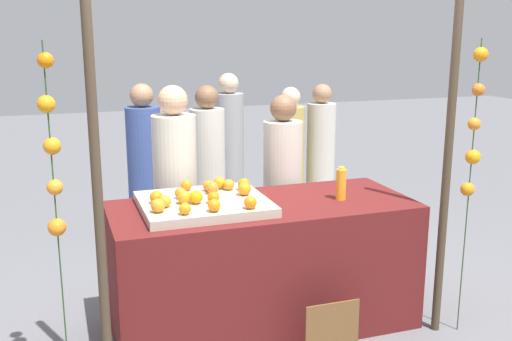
% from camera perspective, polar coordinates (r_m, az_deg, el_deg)
% --- Properties ---
extents(ground_plane, '(24.00, 24.00, 0.00)m').
position_cam_1_polar(ground_plane, '(4.39, 0.66, -14.41)').
color(ground_plane, slate).
extents(stall_counter, '(2.07, 0.86, 0.89)m').
position_cam_1_polar(stall_counter, '(4.20, 0.67, -9.03)').
color(stall_counter, '#5B1919').
rests_on(stall_counter, ground_plane).
extents(orange_tray, '(0.83, 0.73, 0.06)m').
position_cam_1_polar(orange_tray, '(3.96, -5.03, -3.21)').
color(orange_tray, '#B2AD99').
rests_on(orange_tray, stall_counter).
extents(orange_0, '(0.09, 0.09, 0.09)m').
position_cam_1_polar(orange_0, '(4.07, -4.18, -1.67)').
color(orange_0, orange).
rests_on(orange_0, orange_tray).
extents(orange_1, '(0.08, 0.08, 0.08)m').
position_cam_1_polar(orange_1, '(4.20, -3.53, -1.20)').
color(orange_1, orange).
rests_on(orange_1, orange_tray).
extents(orange_2, '(0.08, 0.08, 0.08)m').
position_cam_1_polar(orange_2, '(4.15, -1.16, -1.34)').
color(orange_2, orange).
rests_on(orange_2, orange_tray).
extents(orange_3, '(0.08, 0.08, 0.08)m').
position_cam_1_polar(orange_3, '(3.89, -9.53, -2.55)').
color(orange_3, orange).
rests_on(orange_3, orange_tray).
extents(orange_4, '(0.08, 0.08, 0.08)m').
position_cam_1_polar(orange_4, '(4.17, -6.71, -1.42)').
color(orange_4, orange).
rests_on(orange_4, orange_tray).
extents(orange_5, '(0.09, 0.09, 0.09)m').
position_cam_1_polar(orange_5, '(3.85, -5.79, -2.56)').
color(orange_5, orange).
rests_on(orange_5, orange_tray).
extents(orange_6, '(0.08, 0.08, 0.08)m').
position_cam_1_polar(orange_6, '(4.15, -4.59, -1.46)').
color(orange_6, orange).
rests_on(orange_6, orange_tray).
extents(orange_7, '(0.09, 0.09, 0.09)m').
position_cam_1_polar(orange_7, '(3.70, -9.38, -3.35)').
color(orange_7, orange).
rests_on(orange_7, orange_tray).
extents(orange_8, '(0.09, 0.09, 0.09)m').
position_cam_1_polar(orange_8, '(4.03, -1.12, -1.77)').
color(orange_8, orange).
rests_on(orange_8, orange_tray).
extents(orange_9, '(0.08, 0.08, 0.08)m').
position_cam_1_polar(orange_9, '(3.68, -4.03, -3.36)').
color(orange_9, orange).
rests_on(orange_9, orange_tray).
extents(orange_10, '(0.08, 0.08, 0.08)m').
position_cam_1_polar(orange_10, '(3.73, -0.54, -3.09)').
color(orange_10, orange).
rests_on(orange_10, orange_tray).
extents(orange_11, '(0.08, 0.08, 0.08)m').
position_cam_1_polar(orange_11, '(4.17, -2.63, -1.37)').
color(orange_11, orange).
rests_on(orange_11, orange_tray).
extents(orange_12, '(0.07, 0.07, 0.07)m').
position_cam_1_polar(orange_12, '(3.63, -6.84, -3.66)').
color(orange_12, orange).
rests_on(orange_12, orange_tray).
extents(orange_13, '(0.08, 0.08, 0.08)m').
position_cam_1_polar(orange_13, '(3.85, -4.11, -2.61)').
color(orange_13, orange).
rests_on(orange_13, orange_tray).
extents(orange_14, '(0.08, 0.08, 0.08)m').
position_cam_1_polar(orange_14, '(3.98, -7.26, -2.17)').
color(orange_14, orange).
rests_on(orange_14, orange_tray).
extents(orange_15, '(0.09, 0.09, 0.09)m').
position_cam_1_polar(orange_15, '(3.86, -6.91, -2.56)').
color(orange_15, orange).
rests_on(orange_15, orange_tray).
extents(orange_16, '(0.08, 0.08, 0.08)m').
position_cam_1_polar(orange_16, '(3.80, -8.72, -2.93)').
color(orange_16, orange).
rests_on(orange_16, orange_tray).
extents(juice_bottle, '(0.07, 0.07, 0.23)m').
position_cam_1_polar(juice_bottle, '(4.17, 8.16, -1.30)').
color(juice_bottle, orange).
rests_on(juice_bottle, stall_counter).
extents(chalkboard_sign, '(0.36, 0.03, 0.44)m').
position_cam_1_polar(chalkboard_sign, '(3.83, 7.24, -15.38)').
color(chalkboard_sign, brown).
rests_on(chalkboard_sign, ground_plane).
extents(vendor_left, '(0.33, 0.33, 1.65)m').
position_cam_1_polar(vendor_left, '(4.60, -7.68, -2.87)').
color(vendor_left, beige).
rests_on(vendor_left, ground_plane).
extents(vendor_right, '(0.31, 0.31, 1.55)m').
position_cam_1_polar(vendor_right, '(4.83, 2.54, -2.54)').
color(vendor_right, beige).
rests_on(vendor_right, ground_plane).
extents(crowd_person_0, '(0.31, 0.31, 1.57)m').
position_cam_1_polar(crowd_person_0, '(5.48, -4.60, -0.58)').
color(crowd_person_0, beige).
rests_on(crowd_person_0, ground_plane).
extents(crowd_person_1, '(0.30, 0.30, 1.48)m').
position_cam_1_polar(crowd_person_1, '(6.22, 3.26, 0.72)').
color(crowd_person_1, tan).
rests_on(crowd_person_1, ground_plane).
extents(crowd_person_2, '(0.32, 0.32, 1.60)m').
position_cam_1_polar(crowd_person_2, '(6.48, -2.59, 1.76)').
color(crowd_person_2, '#99999E').
rests_on(crowd_person_2, ground_plane).
extents(crowd_person_3, '(0.30, 0.30, 1.50)m').
position_cam_1_polar(crowd_person_3, '(6.39, 6.20, 1.08)').
color(crowd_person_3, beige).
rests_on(crowd_person_3, ground_plane).
extents(crowd_person_4, '(0.32, 0.32, 1.58)m').
position_cam_1_polar(crowd_person_4, '(5.61, -10.58, -0.39)').
color(crowd_person_4, '#384C8C').
rests_on(crowd_person_4, ground_plane).
extents(canopy_post_left, '(0.06, 0.06, 2.23)m').
position_cam_1_polar(canopy_post_left, '(3.32, -14.87, -3.32)').
color(canopy_post_left, '#473828').
rests_on(canopy_post_left, ground_plane).
extents(canopy_post_right, '(0.06, 0.06, 2.23)m').
position_cam_1_polar(canopy_post_right, '(4.11, 17.80, -0.37)').
color(canopy_post_right, '#473828').
rests_on(canopy_post_right, ground_plane).
extents(garland_strand_left, '(0.10, 0.11, 1.99)m').
position_cam_1_polar(garland_strand_left, '(3.27, -18.99, 1.36)').
color(garland_strand_left, '#2D4C23').
rests_on(garland_strand_left, ground_plane).
extents(garland_strand_right, '(0.11, 0.11, 1.99)m').
position_cam_1_polar(garland_strand_right, '(4.09, 20.17, 3.62)').
color(garland_strand_right, '#2D4C23').
rests_on(garland_strand_right, ground_plane).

